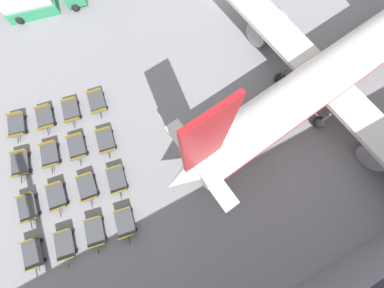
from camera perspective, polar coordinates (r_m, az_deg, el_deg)
airplane at (r=26.18m, az=31.23°, el=14.97°), size 29.68×37.39×14.23m
baggage_dolly_row_near_col_a at (r=29.09m, az=-36.76°, el=3.67°), size 3.24×2.05×0.92m
baggage_dolly_row_near_col_b at (r=27.61m, az=-36.20°, el=-3.85°), size 3.24×2.09×0.92m
baggage_dolly_row_near_col_c at (r=26.44m, az=-34.96°, el=-12.54°), size 3.21×1.89×0.92m
baggage_dolly_row_near_col_d at (r=26.08m, az=-34.13°, el=-21.12°), size 3.21×1.90×0.92m
baggage_dolly_row_mid_a_col_a at (r=27.82m, az=-32.06°, el=5.43°), size 3.22×1.93×0.92m
baggage_dolly_row_mid_a_col_b at (r=26.27m, az=-31.19°, el=-2.25°), size 3.23×2.01×0.92m
baggage_dolly_row_mid_a_col_c at (r=25.18m, az=-29.97°, el=-10.94°), size 3.22×1.91×0.92m
baggage_dolly_row_mid_a_col_d at (r=24.71m, az=-28.45°, el=-20.65°), size 3.23×1.98×0.92m
baggage_dolly_row_mid_b_col_a at (r=26.85m, az=-27.28°, el=7.20°), size 3.23×1.98×0.92m
baggage_dolly_row_mid_b_col_b at (r=25.24m, az=-26.11°, el=-0.65°), size 3.23×1.95×0.92m
baggage_dolly_row_mid_b_col_c at (r=24.03m, az=-24.04°, el=-9.55°), size 3.21×1.90×0.92m
baggage_dolly_row_mid_b_col_d at (r=23.59m, az=-22.46°, el=-19.05°), size 3.23×2.03×0.92m
baggage_dolly_row_far_col_a at (r=26.17m, az=-22.03°, el=9.45°), size 3.22×1.93×0.92m
baggage_dolly_row_far_col_b at (r=24.32m, az=-20.18°, el=0.74°), size 3.23×1.97×0.92m
baggage_dolly_row_far_col_c at (r=23.15m, az=-17.73°, el=-8.25°), size 3.23×1.98×0.92m
baggage_dolly_row_far_col_d at (r=22.73m, az=-15.91°, el=-17.84°), size 3.23×1.98×0.92m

